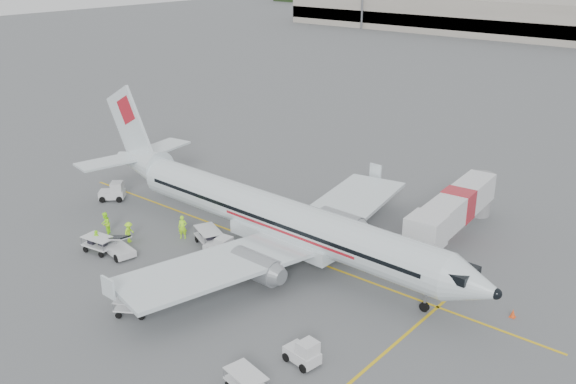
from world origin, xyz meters
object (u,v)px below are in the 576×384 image
object	(u,v)px
jet_bridge	(457,215)
tug_mid	(219,246)
tug_aft	(112,191)
aircraft	(279,191)
tug_fore	(302,351)
belt_loader	(116,239)

from	to	relation	value
jet_bridge	tug_mid	xyz separation A→B (m)	(-11.93, -14.00, -1.15)
tug_mid	tug_aft	bearing A→B (deg)	166.56
aircraft	tug_aft	world-z (taller)	aircraft
aircraft	tug_fore	size ratio (longest dim) A/B	18.21
tug_aft	aircraft	bearing A→B (deg)	-37.19
jet_bridge	tug_aft	xyz separation A→B (m)	(-27.38, -12.21, -1.13)
belt_loader	tug_fore	bearing A→B (deg)	5.14
aircraft	tug_mid	world-z (taller)	aircraft
tug_mid	tug_aft	xyz separation A→B (m)	(-15.45, 1.79, 0.03)
jet_bridge	tug_mid	bearing A→B (deg)	-135.18
tug_mid	tug_aft	distance (m)	15.55
aircraft	jet_bridge	size ratio (longest dim) A/B	2.41
tug_fore	tug_mid	xyz separation A→B (m)	(-12.72, 6.19, 0.05)
belt_loader	tug_mid	bearing A→B (deg)	46.47
belt_loader	tug_fore	size ratio (longest dim) A/B	2.28
jet_bridge	tug_mid	distance (m)	18.43
tug_aft	tug_mid	bearing A→B (deg)	-48.18
belt_loader	tug_mid	world-z (taller)	belt_loader
tug_fore	jet_bridge	bearing A→B (deg)	100.39
tug_fore	tug_mid	distance (m)	14.15
jet_bridge	tug_fore	xyz separation A→B (m)	(0.79, -20.19, -1.20)
aircraft	tug_mid	xyz separation A→B (m)	(-3.09, -3.21, -4.18)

